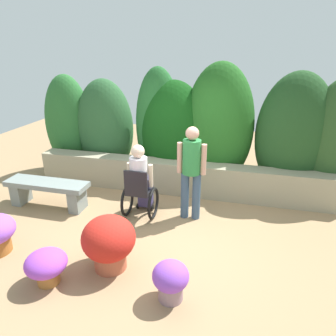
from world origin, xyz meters
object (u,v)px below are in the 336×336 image
Objects in this scene: flower_pot_terracotta_by_wall at (109,242)px; flower_pot_small_foreground at (46,265)px; flower_pot_red_accent at (171,279)px; person_in_wheelchair at (140,183)px; person_standing_companion at (191,168)px; stone_bench at (48,190)px.

flower_pot_terracotta_by_wall is 1.46× the size of flower_pot_small_foreground.
flower_pot_terracotta_by_wall reaches higher than flower_pot_red_accent.
flower_pot_red_accent is at bearing 4.42° from flower_pot_small_foreground.
flower_pot_red_accent is at bearing -67.84° from person_in_wheelchair.
person_standing_companion reaches higher than flower_pot_small_foreground.
flower_pot_red_accent is (0.93, -0.35, -0.13)m from flower_pot_terracotta_by_wall.
person_in_wheelchair reaches higher than flower_pot_terracotta_by_wall.
stone_bench is 2.17m from flower_pot_small_foreground.
flower_pot_small_foreground is (-1.58, -0.12, -0.01)m from flower_pot_red_accent.
flower_pot_small_foreground is at bearing -49.42° from stone_bench.
person_in_wheelchair is at bearing 92.14° from flower_pot_terracotta_by_wall.
person_standing_companion is (2.65, 0.25, 0.61)m from stone_bench.
stone_bench reaches higher than flower_pot_small_foreground.
flower_pot_red_accent is (0.13, -1.94, -0.66)m from person_standing_companion.
stone_bench is 3.25m from flower_pot_red_accent.
person_standing_companion is 2.61m from flower_pot_small_foreground.
person_in_wheelchair is at bearing -177.53° from person_standing_companion.
person_in_wheelchair is at bearing 72.80° from flower_pot_small_foreground.
flower_pot_terracotta_by_wall is at bearing -124.01° from person_standing_companion.
flower_pot_terracotta_by_wall is 1.51× the size of flower_pot_red_accent.
flower_pot_red_accent is 1.58m from flower_pot_small_foreground.
flower_pot_terracotta_by_wall is at bearing 159.42° from flower_pot_red_accent.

